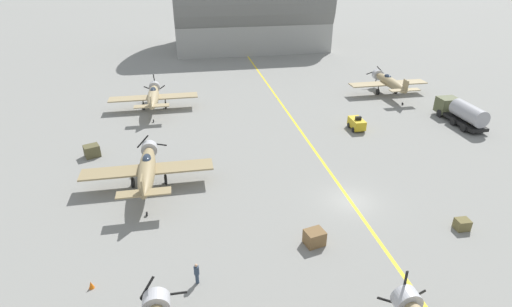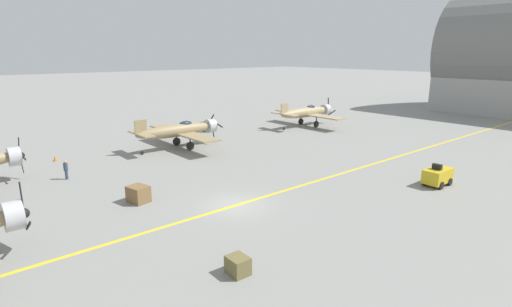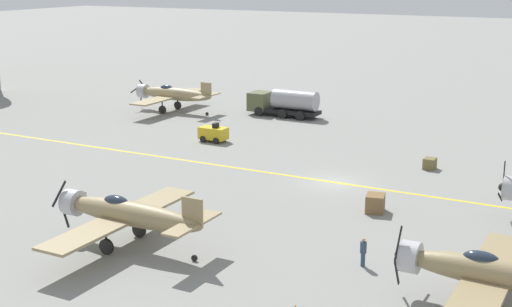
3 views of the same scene
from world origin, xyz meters
TOP-DOWN VIEW (x-y plane):
  - ground_plane at (0.00, 0.00)m, footprint 400.00×400.00m
  - taxiway_stripe at (0.00, 0.00)m, footprint 0.30×160.00m
  - airplane_mid_left at (-17.60, 5.63)m, footprint 12.00×9.98m
  - airplane_near_left at (-16.21, -14.59)m, footprint 12.00×9.98m
  - airplane_far_right at (17.02, 26.55)m, footprint 12.00×9.98m
  - fuel_tanker at (20.66, 14.38)m, footprint 2.67×8.00m
  - tow_tractor at (6.91, 14.92)m, footprint 1.57×2.60m
  - ground_crew_walking at (-13.85, -7.33)m, footprint 0.35×0.35m
  - supply_crate_mid_lane at (7.12, -5.36)m, footprint 1.09×0.92m
  - supply_crate_outboard at (-4.97, -4.95)m, footprint 1.65×1.47m

SIDE VIEW (x-z plane):
  - ground_plane at x=0.00m, z-range 0.00..0.00m
  - taxiway_stripe at x=0.00m, z-range 0.00..0.01m
  - supply_crate_mid_lane at x=7.12m, z-range 0.00..0.89m
  - supply_crate_outboard at x=-4.97m, z-range 0.00..1.18m
  - tow_tractor at x=6.91m, z-range -0.11..1.69m
  - ground_crew_walking at x=-13.85m, z-range 0.07..1.70m
  - fuel_tanker at x=20.66m, z-range 0.02..3.00m
  - airplane_mid_left at x=-17.60m, z-range 0.19..3.84m
  - airplane_far_right at x=17.02m, z-range 0.19..3.84m
  - airplane_near_left at x=-16.21m, z-range 0.19..3.84m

